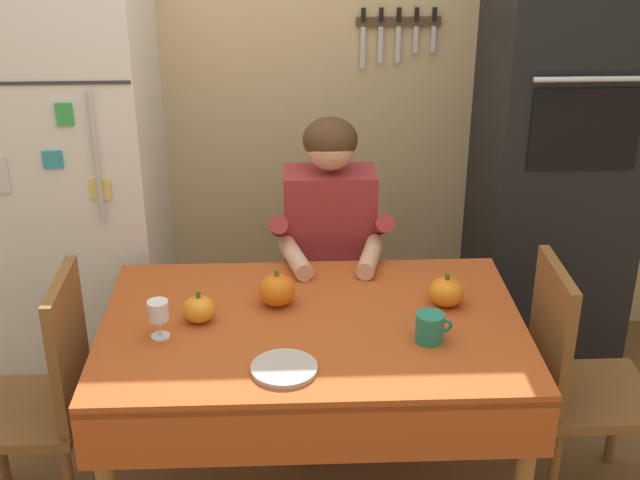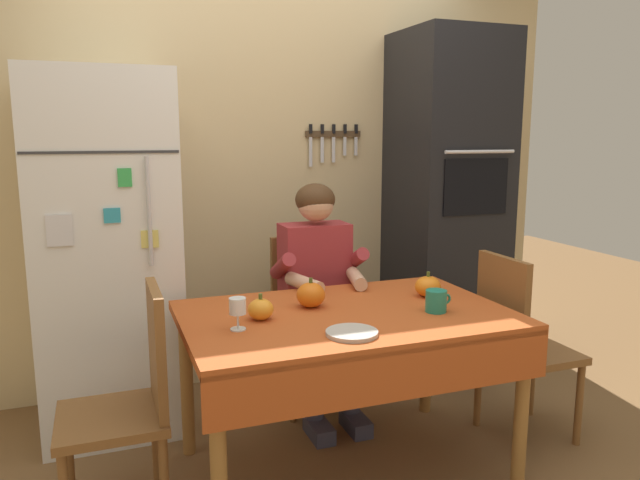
% 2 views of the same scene
% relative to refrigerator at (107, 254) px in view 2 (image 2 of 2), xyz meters
% --- Properties ---
extents(back_wall_assembly, '(3.70, 0.13, 2.60)m').
position_rel_refrigerator_xyz_m(back_wall_assembly, '(1.00, 0.39, 0.40)').
color(back_wall_assembly, '#D1B784').
rests_on(back_wall_assembly, ground).
extents(refrigerator, '(0.68, 0.71, 1.80)m').
position_rel_refrigerator_xyz_m(refrigerator, '(0.00, 0.00, 0.00)').
color(refrigerator, white).
rests_on(refrigerator, ground).
extents(wall_oven, '(0.60, 0.64, 2.10)m').
position_rel_refrigerator_xyz_m(wall_oven, '(2.00, 0.04, 0.15)').
color(wall_oven, black).
rests_on(wall_oven, ground).
extents(dining_table, '(1.40, 0.90, 0.74)m').
position_rel_refrigerator_xyz_m(dining_table, '(0.95, -0.88, -0.24)').
color(dining_table, '#9E6B33').
rests_on(dining_table, ground).
extents(chair_behind_person, '(0.40, 0.40, 0.93)m').
position_rel_refrigerator_xyz_m(chair_behind_person, '(1.04, -0.09, -0.39)').
color(chair_behind_person, brown).
rests_on(chair_behind_person, ground).
extents(seated_person, '(0.47, 0.55, 1.25)m').
position_rel_refrigerator_xyz_m(seated_person, '(1.04, -0.28, -0.16)').
color(seated_person, '#38384C').
rests_on(seated_person, ground).
extents(chair_left_side, '(0.40, 0.40, 0.93)m').
position_rel_refrigerator_xyz_m(chair_left_side, '(0.05, -0.89, -0.39)').
color(chair_left_side, brown).
rests_on(chair_left_side, ground).
extents(chair_right_side, '(0.40, 0.40, 0.93)m').
position_rel_refrigerator_xyz_m(chair_right_side, '(1.85, -0.88, -0.39)').
color(chair_right_side, brown).
rests_on(chair_right_side, ground).
extents(coffee_mug, '(0.12, 0.09, 0.10)m').
position_rel_refrigerator_xyz_m(coffee_mug, '(1.32, -0.99, -0.11)').
color(coffee_mug, '#237F66').
rests_on(coffee_mug, dining_table).
extents(wine_glass, '(0.07, 0.07, 0.13)m').
position_rel_refrigerator_xyz_m(wine_glass, '(0.46, -0.93, -0.07)').
color(wine_glass, white).
rests_on(wine_glass, dining_table).
extents(pumpkin_large, '(0.11, 0.11, 0.11)m').
position_rel_refrigerator_xyz_m(pumpkin_large, '(0.58, -0.84, -0.12)').
color(pumpkin_large, orange).
rests_on(pumpkin_large, dining_table).
extents(pumpkin_medium, '(0.13, 0.13, 0.13)m').
position_rel_refrigerator_xyz_m(pumpkin_medium, '(0.83, -0.73, -0.10)').
color(pumpkin_medium, orange).
rests_on(pumpkin_medium, dining_table).
extents(pumpkin_small, '(0.12, 0.12, 0.12)m').
position_rel_refrigerator_xyz_m(pumpkin_small, '(1.41, -0.76, -0.11)').
color(pumpkin_small, orange).
rests_on(pumpkin_small, dining_table).
extents(serving_tray, '(0.20, 0.20, 0.02)m').
position_rel_refrigerator_xyz_m(serving_tray, '(0.86, -1.14, -0.15)').
color(serving_tray, '#B7B2A8').
rests_on(serving_tray, dining_table).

